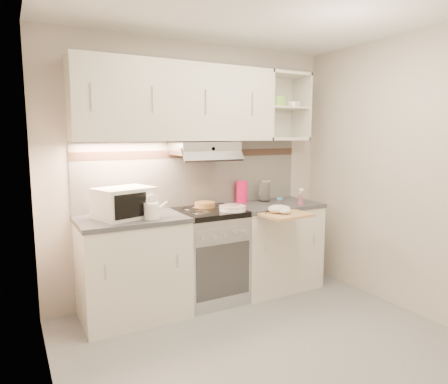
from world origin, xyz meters
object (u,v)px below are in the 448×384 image
object	(u,v)px
microwave	(125,203)
pink_pitcher	(242,191)
glass_jar	(265,190)
spray_bottle	(300,198)
cutting_board	(284,214)
electric_range	(209,255)
plate_stack	(233,208)
watering_can	(152,210)

from	to	relation	value
microwave	pink_pitcher	xyz separation A→B (m)	(1.29, 0.20, -0.01)
glass_jar	microwave	bearing A→B (deg)	-174.86
spray_bottle	cutting_board	size ratio (longest dim) A/B	0.41
microwave	cutting_board	world-z (taller)	microwave
pink_pitcher	spray_bottle	xyz separation A→B (m)	(0.44, -0.42, -0.05)
glass_jar	spray_bottle	size ratio (longest dim) A/B	1.28
cutting_board	glass_jar	bearing A→B (deg)	69.84
electric_range	plate_stack	bearing A→B (deg)	-43.00
pink_pitcher	cutting_board	size ratio (longest dim) A/B	0.53
plate_stack	glass_jar	size ratio (longest dim) A/B	1.08
plate_stack	glass_jar	distance (m)	0.65
pink_pitcher	cutting_board	distance (m)	0.64
plate_stack	spray_bottle	size ratio (longest dim) A/B	1.38
electric_range	cutting_board	xyz separation A→B (m)	(0.57, -0.42, 0.42)
microwave	glass_jar	xyz separation A→B (m)	(1.54, 0.14, -0.01)
watering_can	spray_bottle	size ratio (longest dim) A/B	1.34
microwave	electric_range	bearing A→B (deg)	-18.27
plate_stack	pink_pitcher	distance (m)	0.49
glass_jar	plate_stack	bearing A→B (deg)	-152.09
spray_bottle	microwave	bearing A→B (deg)	153.50
electric_range	plate_stack	xyz separation A→B (m)	(0.17, -0.16, 0.47)
pink_pitcher	glass_jar	distance (m)	0.26
electric_range	spray_bottle	size ratio (longest dim) A/B	4.97
microwave	spray_bottle	size ratio (longest dim) A/B	3.00
microwave	cutting_board	distance (m)	1.45
microwave	spray_bottle	bearing A→B (deg)	-25.35
microwave	cutting_board	size ratio (longest dim) A/B	1.24
electric_range	microwave	size ratio (longest dim) A/B	1.65
glass_jar	cutting_board	distance (m)	0.60
microwave	cutting_board	xyz separation A→B (m)	(1.38, -0.42, -0.16)
pink_pitcher	cutting_board	world-z (taller)	pink_pitcher
plate_stack	cutting_board	bearing A→B (deg)	-32.47
pink_pitcher	microwave	bearing A→B (deg)	171.56
plate_stack	pink_pitcher	xyz separation A→B (m)	(0.32, 0.36, 0.09)
watering_can	plate_stack	xyz separation A→B (m)	(0.78, -0.00, -0.05)
electric_range	glass_jar	distance (m)	0.94
electric_range	microwave	world-z (taller)	microwave
microwave	plate_stack	xyz separation A→B (m)	(0.97, -0.16, -0.11)
microwave	glass_jar	world-z (taller)	microwave
watering_can	spray_bottle	world-z (taller)	watering_can
pink_pitcher	glass_jar	xyz separation A→B (m)	(0.25, -0.06, 0.00)
watering_can	pink_pitcher	size ratio (longest dim) A/B	1.05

